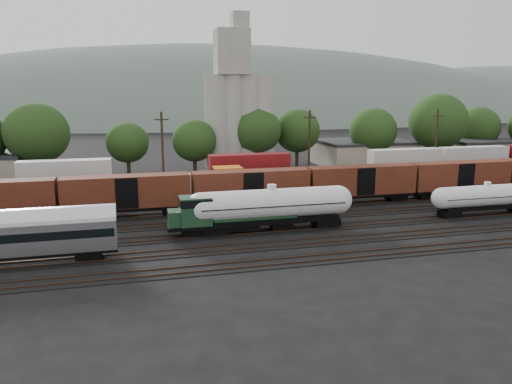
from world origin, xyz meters
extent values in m
plane|color=black|center=(0.00, 0.00, 0.00)|extent=(600.00, 600.00, 0.00)
cube|color=black|center=(0.00, -15.00, 0.04)|extent=(180.00, 3.20, 0.08)
cube|color=#382319|center=(0.00, -15.72, 0.12)|extent=(180.00, 0.08, 0.16)
cube|color=#382319|center=(0.00, -14.28, 0.12)|extent=(180.00, 0.08, 0.16)
cube|color=black|center=(0.00, -10.00, 0.04)|extent=(180.00, 3.20, 0.08)
cube|color=#382319|center=(0.00, -10.72, 0.12)|extent=(180.00, 0.08, 0.16)
cube|color=#382319|center=(0.00, -9.28, 0.12)|extent=(180.00, 0.08, 0.16)
cube|color=black|center=(0.00, -5.00, 0.04)|extent=(180.00, 3.20, 0.08)
cube|color=#382319|center=(0.00, -5.72, 0.12)|extent=(180.00, 0.08, 0.16)
cube|color=#382319|center=(0.00, -4.28, 0.12)|extent=(180.00, 0.08, 0.16)
cube|color=black|center=(0.00, 0.00, 0.04)|extent=(180.00, 3.20, 0.08)
cube|color=#382319|center=(0.00, -0.72, 0.12)|extent=(180.00, 0.08, 0.16)
cube|color=#382319|center=(0.00, 0.72, 0.12)|extent=(180.00, 0.08, 0.16)
cube|color=black|center=(0.00, 5.00, 0.04)|extent=(180.00, 3.20, 0.08)
cube|color=#382319|center=(0.00, 4.28, 0.12)|extent=(180.00, 0.08, 0.16)
cube|color=#382319|center=(0.00, 5.72, 0.12)|extent=(180.00, 0.08, 0.16)
cube|color=black|center=(0.00, 10.00, 0.04)|extent=(180.00, 3.20, 0.08)
cube|color=#382319|center=(0.00, 9.28, 0.12)|extent=(180.00, 0.08, 0.16)
cube|color=#382319|center=(0.00, 10.72, 0.12)|extent=(180.00, 0.08, 0.16)
cube|color=black|center=(0.00, 15.00, 0.04)|extent=(180.00, 3.20, 0.08)
cube|color=#382319|center=(0.00, 14.28, 0.12)|extent=(180.00, 0.08, 0.16)
cube|color=#382319|center=(0.00, 15.72, 0.12)|extent=(180.00, 0.08, 0.16)
cube|color=black|center=(-6.16, -5.00, 1.18)|extent=(15.21, 2.59, 0.36)
cube|color=black|center=(-6.16, -5.00, 0.78)|extent=(4.47, 1.97, 0.72)
cube|color=#17371F|center=(-4.34, -5.00, 2.57)|extent=(9.12, 2.15, 2.42)
cube|color=#17371F|center=(-10.72, -5.00, 2.84)|extent=(3.22, 2.59, 2.95)
cube|color=black|center=(-10.72, -5.00, 3.78)|extent=(3.31, 2.68, 0.81)
cube|color=#17371F|center=(-12.85, -5.00, 2.17)|extent=(1.43, 2.15, 1.61)
cylinder|color=black|center=(-4.34, -5.00, 3.91)|extent=(0.45, 0.45, 0.45)
cube|color=black|center=(-11.03, -5.00, 0.60)|extent=(2.33, 1.79, 0.63)
cube|color=black|center=(-1.30, -5.00, 0.60)|extent=(2.33, 1.79, 0.63)
cylinder|color=white|center=(-2.40, -5.00, 3.12)|extent=(15.51, 3.19, 3.19)
sphere|color=white|center=(-10.15, -5.00, 3.12)|extent=(3.19, 3.19, 3.19)
sphere|color=white|center=(5.36, -5.00, 3.12)|extent=(3.19, 3.19, 3.19)
cylinder|color=white|center=(-2.40, -5.00, 4.94)|extent=(0.99, 0.99, 0.55)
cube|color=black|center=(-2.40, -5.00, 3.12)|extent=(15.86, 3.35, 0.09)
cube|color=black|center=(-2.40, -5.00, 1.36)|extent=(14.98, 2.42, 0.55)
cube|color=black|center=(-8.74, -5.00, 0.70)|extent=(2.86, 2.20, 0.77)
cube|color=black|center=(3.95, -5.00, 0.70)|extent=(2.86, 2.20, 0.77)
cylinder|color=white|center=(25.07, -5.00, 2.54)|extent=(12.45, 2.57, 2.57)
sphere|color=white|center=(18.84, -5.00, 2.54)|extent=(2.57, 2.57, 2.57)
cylinder|color=white|center=(25.07, -5.00, 4.00)|extent=(0.80, 0.80, 0.44)
cube|color=black|center=(25.07, -5.00, 2.54)|extent=(12.74, 2.69, 0.07)
cube|color=black|center=(25.07, -5.00, 1.13)|extent=(12.03, 1.95, 0.44)
cube|color=black|center=(19.97, -5.00, 0.60)|extent=(2.30, 1.77, 0.62)
cube|color=black|center=(-21.15, -10.00, 0.60)|extent=(2.32, 1.79, 0.63)
cube|color=black|center=(1.39, 10.00, 1.35)|extent=(18.77, 3.02, 0.42)
cube|color=black|center=(1.39, 10.00, 0.88)|extent=(5.21, 2.29, 0.83)
cube|color=orange|center=(3.64, 10.00, 2.96)|extent=(11.26, 2.50, 2.82)
cube|color=orange|center=(-4.24, 10.00, 3.28)|extent=(3.75, 3.02, 3.44)
cube|color=black|center=(-4.24, 10.00, 4.37)|extent=(3.86, 3.13, 0.94)
cube|color=orange|center=(-6.87, 10.00, 2.49)|extent=(1.67, 2.50, 1.88)
cylinder|color=black|center=(3.64, 10.00, 4.53)|extent=(0.52, 0.52, 0.52)
cube|color=black|center=(-4.62, 10.00, 0.67)|extent=(2.71, 2.09, 0.73)
cube|color=black|center=(7.39, 10.00, 0.67)|extent=(2.71, 2.09, 0.73)
cube|color=black|center=(-17.61, 5.00, 1.20)|extent=(15.00, 2.60, 0.40)
cube|color=#4F1F13|center=(-17.61, 5.00, 3.30)|extent=(15.00, 2.90, 3.80)
cube|color=black|center=(-2.21, 5.00, 1.20)|extent=(15.00, 2.60, 0.40)
cube|color=#4F1F13|center=(-2.21, 5.00, 3.30)|extent=(15.00, 2.90, 3.80)
cube|color=black|center=(13.19, 5.00, 1.20)|extent=(15.00, 2.60, 0.40)
cube|color=#4F1F13|center=(13.19, 5.00, 3.30)|extent=(15.00, 2.90, 3.80)
cube|color=black|center=(28.59, 5.00, 1.20)|extent=(15.00, 2.60, 0.40)
cube|color=#4F1F13|center=(28.59, 5.00, 3.30)|extent=(15.00, 2.90, 3.80)
cube|color=black|center=(0.00, 15.00, 0.50)|extent=(160.00, 2.60, 0.60)
cube|color=#541713|center=(-25.53, 15.00, 2.10)|extent=(12.00, 2.40, 2.60)
cube|color=silver|center=(-25.53, 15.00, 4.70)|extent=(12.00, 2.40, 2.60)
cube|color=silver|center=(-12.73, 15.00, 2.10)|extent=(12.00, 2.40, 2.60)
cube|color=beige|center=(0.07, 15.00, 2.10)|extent=(12.00, 2.40, 2.60)
cube|color=maroon|center=(0.07, 15.00, 4.70)|extent=(12.00, 2.40, 2.60)
cube|color=maroon|center=(12.87, 15.00, 2.10)|extent=(12.00, 2.40, 2.60)
cube|color=#CC5614|center=(25.67, 15.00, 2.10)|extent=(12.00, 2.40, 2.60)
cube|color=silver|center=(25.67, 15.00, 4.70)|extent=(12.00, 2.40, 2.60)
cube|color=#4E1A12|center=(38.47, 15.00, 2.10)|extent=(12.00, 2.40, 2.60)
cube|color=beige|center=(38.47, 15.00, 4.70)|extent=(12.00, 2.40, 2.60)
cylinder|color=#A3A196|center=(-1.00, 36.00, 9.00)|extent=(4.40, 4.40, 18.00)
cylinder|color=#A3A196|center=(2.00, 36.00, 9.00)|extent=(4.40, 4.40, 18.00)
cylinder|color=#A3A196|center=(5.00, 36.00, 9.00)|extent=(4.40, 4.40, 18.00)
cylinder|color=#A3A196|center=(8.00, 36.00, 9.00)|extent=(4.40, 4.40, 18.00)
cube|color=#A3A196|center=(2.00, 36.00, 22.00)|extent=(6.00, 5.00, 8.00)
cube|color=#A3A196|center=(3.50, 36.00, 27.00)|extent=(3.00, 3.00, 4.00)
cube|color=#9E937F|center=(30.00, 38.00, 2.30)|extent=(18.00, 14.00, 4.60)
cube|color=#232326|center=(30.00, 38.00, 4.85)|extent=(18.36, 14.28, 0.50)
cube|color=#9E937F|center=(55.00, 33.00, 2.30)|extent=(16.00, 10.00, 4.60)
cube|color=#232326|center=(55.00, 33.00, 4.85)|extent=(16.32, 10.20, 0.50)
cylinder|color=black|center=(-31.40, 31.99, 1.92)|extent=(0.70, 0.70, 3.83)
ellipsoid|color=#254218|center=(-31.40, 31.99, 8.35)|extent=(10.40, 10.40, 9.86)
cylinder|color=black|center=(-17.16, 35.90, 1.39)|extent=(0.70, 0.70, 2.78)
ellipsoid|color=#254218|center=(-17.16, 35.90, 6.06)|extent=(7.54, 7.54, 7.15)
cylinder|color=black|center=(-5.56, 33.43, 1.46)|extent=(0.70, 0.70, 2.92)
ellipsoid|color=#254218|center=(-5.56, 33.43, 6.36)|extent=(7.92, 7.92, 7.51)
cylinder|color=black|center=(6.58, 36.27, 1.76)|extent=(0.70, 0.70, 3.53)
ellipsoid|color=#254218|center=(6.58, 36.27, 7.69)|extent=(9.58, 9.58, 9.07)
cylinder|color=black|center=(15.75, 38.74, 1.67)|extent=(0.70, 0.70, 3.35)
ellipsoid|color=#254218|center=(15.75, 38.74, 7.29)|extent=(9.09, 9.09, 8.61)
cylinder|color=black|center=(29.58, 33.43, 1.71)|extent=(0.70, 0.70, 3.41)
ellipsoid|color=#254218|center=(29.58, 33.43, 7.43)|extent=(9.26, 9.26, 8.77)
cylinder|color=black|center=(42.19, 30.76, 2.10)|extent=(0.70, 0.70, 4.20)
ellipsoid|color=#254218|center=(42.19, 30.76, 9.14)|extent=(11.39, 11.39, 10.79)
cylinder|color=black|center=(56.45, 37.00, 1.69)|extent=(0.70, 0.70, 3.39)
ellipsoid|color=#254218|center=(56.45, 37.00, 7.38)|extent=(9.19, 9.19, 8.71)
cylinder|color=black|center=(-12.00, 22.00, 6.00)|extent=(0.36, 0.36, 12.00)
cube|color=black|center=(-12.00, 22.00, 10.80)|extent=(2.20, 0.18, 0.18)
cylinder|color=black|center=(12.00, 22.00, 6.00)|extent=(0.36, 0.36, 12.00)
cube|color=black|center=(12.00, 22.00, 10.80)|extent=(2.20, 0.18, 0.18)
cylinder|color=black|center=(36.00, 22.00, 6.00)|extent=(0.36, 0.36, 12.00)
cube|color=black|center=(36.00, 22.00, 10.80)|extent=(2.20, 0.18, 0.18)
ellipsoid|color=#59665B|center=(40.00, 260.00, -22.75)|extent=(520.00, 286.00, 130.00)
ellipsoid|color=#59665B|center=(260.00, 260.00, -17.50)|extent=(400.00, 220.00, 100.00)
camera|label=1|loc=(-17.37, -55.67, 15.18)|focal=35.00mm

